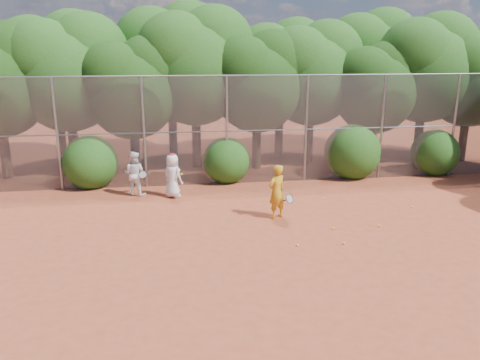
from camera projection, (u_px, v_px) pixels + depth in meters
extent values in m
plane|color=#983B22|center=(291.00, 245.00, 12.14)|extent=(80.00, 80.00, 0.00)
cylinder|color=gray|center=(57.00, 135.00, 16.40)|extent=(0.09, 0.09, 4.00)
cylinder|color=gray|center=(144.00, 133.00, 16.79)|extent=(0.09, 0.09, 4.00)
cylinder|color=gray|center=(227.00, 131.00, 17.19)|extent=(0.09, 0.09, 4.00)
cylinder|color=gray|center=(306.00, 129.00, 17.59)|extent=(0.09, 0.09, 4.00)
cylinder|color=gray|center=(382.00, 127.00, 17.99)|extent=(0.09, 0.09, 4.00)
cylinder|color=gray|center=(454.00, 126.00, 18.39)|extent=(0.09, 0.09, 4.00)
cylinder|color=gray|center=(254.00, 75.00, 16.79)|extent=(20.00, 0.05, 0.05)
cylinder|color=gray|center=(254.00, 130.00, 17.33)|extent=(20.00, 0.04, 0.04)
cube|color=slate|center=(254.00, 130.00, 17.33)|extent=(20.00, 0.02, 4.00)
cylinder|color=black|center=(5.00, 148.00, 18.19)|extent=(0.38, 0.38, 2.38)
sphere|color=black|center=(17.00, 61.00, 17.77)|extent=(3.05, 3.05, 3.05)
cylinder|color=black|center=(74.00, 142.00, 18.98)|extent=(0.38, 0.38, 2.52)
sphere|color=#1B4812|center=(67.00, 80.00, 18.31)|extent=(4.03, 4.03, 4.03)
sphere|color=#1B4812|center=(88.00, 54.00, 18.53)|extent=(3.23, 3.23, 3.23)
sphere|color=#1B4812|center=(44.00, 59.00, 17.71)|extent=(3.02, 3.02, 3.02)
cylinder|color=black|center=(135.00, 148.00, 18.69)|extent=(0.36, 0.36, 2.17)
sphere|color=black|center=(132.00, 94.00, 18.12)|extent=(3.47, 3.47, 3.47)
sphere|color=black|center=(149.00, 71.00, 18.31)|extent=(2.78, 2.78, 2.78)
sphere|color=black|center=(114.00, 77.00, 17.60)|extent=(2.60, 2.60, 2.60)
cylinder|color=black|center=(196.00, 136.00, 19.91)|extent=(0.39, 0.39, 2.66)
sphere|color=#1B4812|center=(195.00, 74.00, 19.21)|extent=(4.26, 4.26, 4.26)
sphere|color=#1B4812|center=(214.00, 47.00, 19.44)|extent=(3.40, 3.40, 3.40)
sphere|color=#1B4812|center=(176.00, 52.00, 18.57)|extent=(3.19, 3.19, 3.19)
cylinder|color=black|center=(257.00, 142.00, 19.72)|extent=(0.37, 0.37, 2.27)
sphere|color=black|center=(257.00, 88.00, 19.12)|extent=(3.64, 3.64, 3.64)
sphere|color=black|center=(273.00, 65.00, 19.32)|extent=(2.91, 2.91, 2.91)
sphere|color=black|center=(243.00, 70.00, 18.58)|extent=(2.73, 2.73, 2.73)
cylinder|color=black|center=(309.00, 135.00, 20.79)|extent=(0.38, 0.38, 2.45)
sphere|color=#1B4812|center=(311.00, 80.00, 20.15)|extent=(3.92, 3.92, 3.92)
sphere|color=#1B4812|center=(327.00, 56.00, 20.36)|extent=(3.14, 3.14, 3.14)
sphere|color=#1B4812|center=(298.00, 61.00, 19.56)|extent=(2.94, 2.94, 2.94)
cylinder|color=black|center=(371.00, 142.00, 20.22)|extent=(0.36, 0.36, 2.10)
sphere|color=black|center=(375.00, 93.00, 19.66)|extent=(3.36, 3.36, 3.36)
sphere|color=black|center=(388.00, 73.00, 19.85)|extent=(2.69, 2.69, 2.69)
sphere|color=black|center=(365.00, 78.00, 19.16)|extent=(2.52, 2.52, 2.52)
cylinder|color=black|center=(419.00, 132.00, 21.06)|extent=(0.39, 0.39, 2.59)
sphere|color=#1B4812|center=(425.00, 75.00, 20.37)|extent=(4.14, 4.14, 4.14)
sphere|color=#1B4812|center=(440.00, 50.00, 20.60)|extent=(3.32, 3.32, 3.32)
sphere|color=#1B4812|center=(415.00, 55.00, 19.76)|extent=(3.11, 3.11, 3.11)
cylinder|color=black|center=(464.00, 135.00, 21.08)|extent=(0.37, 0.37, 2.31)
sphere|color=black|center=(470.00, 84.00, 20.46)|extent=(3.70, 3.70, 3.70)
sphere|color=black|center=(462.00, 67.00, 19.91)|extent=(2.77, 2.77, 2.77)
cylinder|color=black|center=(61.00, 132.00, 21.03)|extent=(0.39, 0.39, 2.62)
sphere|color=#1B4812|center=(55.00, 73.00, 20.33)|extent=(4.20, 4.20, 4.20)
sphere|color=#1B4812|center=(74.00, 48.00, 20.56)|extent=(3.36, 3.36, 3.36)
sphere|color=#1B4812|center=(32.00, 54.00, 19.71)|extent=(3.15, 3.15, 3.15)
cylinder|color=black|center=(173.00, 127.00, 21.86)|extent=(0.40, 0.40, 2.80)
sphere|color=#1B4812|center=(170.00, 67.00, 21.12)|extent=(4.48, 4.48, 4.48)
sphere|color=#1B4812|center=(189.00, 41.00, 21.36)|extent=(3.58, 3.58, 3.58)
sphere|color=#1B4812|center=(151.00, 46.00, 20.45)|extent=(3.36, 3.36, 3.36)
cylinder|color=black|center=(279.00, 129.00, 22.18)|extent=(0.38, 0.38, 2.52)
sphere|color=#1B4812|center=(280.00, 76.00, 21.51)|extent=(4.03, 4.03, 4.03)
sphere|color=#1B4812|center=(296.00, 53.00, 21.73)|extent=(3.23, 3.23, 3.23)
sphere|color=#1B4812|center=(267.00, 58.00, 20.91)|extent=(3.02, 3.02, 3.02)
cylinder|color=black|center=(365.00, 123.00, 23.32)|extent=(0.40, 0.40, 2.73)
sphere|color=#1B4812|center=(369.00, 68.00, 22.60)|extent=(4.37, 4.37, 4.37)
sphere|color=#1B4812|center=(384.00, 44.00, 22.83)|extent=(3.49, 3.49, 3.49)
sphere|color=#1B4812|center=(357.00, 49.00, 21.95)|extent=(3.28, 3.28, 3.28)
sphere|color=#1B4812|center=(90.00, 160.00, 17.08)|extent=(2.00, 2.00, 2.00)
sphere|color=#1B4812|center=(226.00, 158.00, 17.78)|extent=(1.80, 1.80, 1.80)
sphere|color=#1B4812|center=(352.00, 149.00, 18.39)|extent=(2.20, 2.20, 2.20)
sphere|color=#1B4812|center=(435.00, 151.00, 18.89)|extent=(1.90, 1.90, 1.90)
imported|color=orange|center=(277.00, 192.00, 13.89)|extent=(0.71, 0.64, 1.64)
torus|color=black|center=(290.00, 199.00, 13.79)|extent=(0.34, 0.31, 0.28)
cylinder|color=black|center=(285.00, 200.00, 13.96)|extent=(0.18, 0.23, 0.16)
imported|color=white|center=(173.00, 176.00, 15.91)|extent=(0.87, 0.85, 1.51)
ellipsoid|color=#AB1828|center=(172.00, 155.00, 15.71)|extent=(0.22, 0.22, 0.13)
sphere|color=yellow|center=(182.00, 174.00, 15.73)|extent=(0.07, 0.07, 0.07)
imported|color=white|center=(134.00, 174.00, 16.12)|extent=(0.90, 0.81, 1.54)
torus|color=black|center=(143.00, 175.00, 15.86)|extent=(0.34, 0.26, 0.26)
cylinder|color=black|center=(144.00, 177.00, 16.07)|extent=(0.08, 0.25, 0.19)
sphere|color=yellow|center=(334.00, 229.00, 13.16)|extent=(0.07, 0.07, 0.07)
sphere|color=yellow|center=(412.00, 207.00, 14.95)|extent=(0.07, 0.07, 0.07)
sphere|color=yellow|center=(344.00, 243.00, 12.16)|extent=(0.07, 0.07, 0.07)
sphere|color=yellow|center=(379.00, 226.00, 13.36)|extent=(0.07, 0.07, 0.07)
sphere|color=yellow|center=(297.00, 245.00, 12.05)|extent=(0.07, 0.07, 0.07)
sphere|color=yellow|center=(324.00, 198.00, 15.85)|extent=(0.07, 0.07, 0.07)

